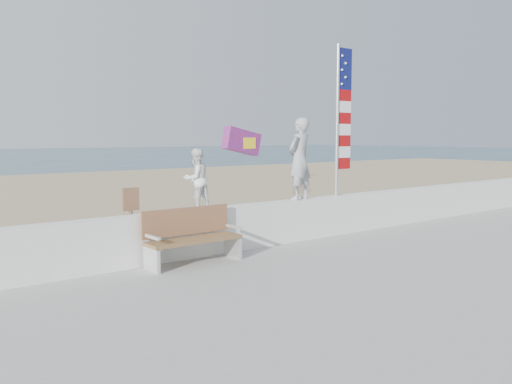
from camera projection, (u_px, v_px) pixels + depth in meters
ground at (310, 277)px, 9.56m from camera, size 220.00×220.00×0.00m
sand at (105, 216)px, 16.56m from camera, size 90.00×40.00×0.08m
seawall at (242, 227)px, 11.05m from camera, size 30.00×0.35×0.90m
adult at (300, 159)px, 11.90m from camera, size 0.74×0.57×1.80m
child at (196, 179)px, 10.27m from camera, size 0.62×0.51×1.17m
bench at (191, 235)px, 9.77m from camera, size 1.80×0.57×1.00m
flag at (341, 114)px, 12.60m from camera, size 0.50×0.08×3.50m
parafoil_kite at (242, 142)px, 13.90m from camera, size 1.13×0.32×0.77m
sign at (131, 220)px, 9.92m from camera, size 0.32×0.07×1.46m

